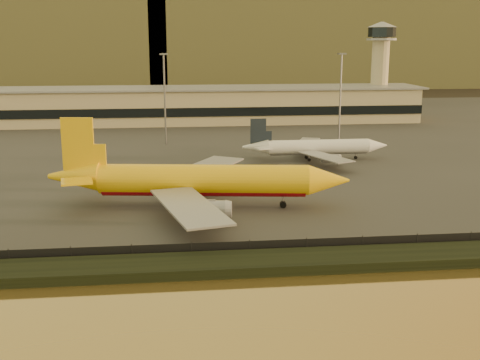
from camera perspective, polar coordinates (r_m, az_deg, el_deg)
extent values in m
plane|color=black|center=(95.68, -1.29, -4.69)|extent=(900.00, 900.00, 0.00)
cube|color=black|center=(79.50, -0.16, -7.95)|extent=(320.00, 7.00, 1.40)
cube|color=#2D2D2D|center=(188.16, -3.94, 4.21)|extent=(320.00, 220.00, 0.20)
cube|color=black|center=(83.01, -0.47, -6.58)|extent=(300.00, 0.05, 2.20)
cube|color=tan|center=(217.08, -4.34, 7.03)|extent=(160.00, 22.00, 12.00)
cube|color=black|center=(206.08, -4.21, 6.42)|extent=(160.00, 0.60, 3.00)
cube|color=gray|center=(216.50, -4.37, 8.69)|extent=(164.00, 24.00, 0.60)
cylinder|color=tan|center=(235.49, 13.08, 9.41)|extent=(6.40, 6.40, 30.00)
cylinder|color=black|center=(235.08, 13.30, 13.48)|extent=(10.40, 10.40, 3.50)
cone|color=gray|center=(235.13, 13.33, 14.15)|extent=(11.20, 11.20, 2.00)
cylinder|color=gray|center=(235.07, 13.26, 12.86)|extent=(11.20, 11.20, 0.80)
cylinder|color=slate|center=(171.51, -7.14, 7.51)|extent=(0.50, 0.50, 25.00)
cube|color=slate|center=(170.74, -7.27, 11.76)|extent=(2.20, 2.20, 0.40)
cylinder|color=slate|center=(176.22, 9.48, 7.59)|extent=(0.50, 0.50, 25.00)
cube|color=slate|center=(175.48, 9.64, 11.72)|extent=(2.20, 2.20, 0.40)
cube|color=olive|center=(441.77, 6.53, 13.85)|extent=(220.00, 160.00, 70.00)
cylinder|color=yellow|center=(106.28, -3.46, 0.05)|extent=(37.27, 10.43, 5.33)
cylinder|color=#A40911|center=(106.49, -3.46, -0.43)|extent=(36.09, 9.13, 4.16)
cone|color=yellow|center=(106.66, 8.41, -0.02)|extent=(7.85, 6.28, 5.33)
cone|color=yellow|center=(110.60, -15.45, 0.33)|extent=(9.88, 6.56, 5.33)
cube|color=yellow|center=(109.19, -15.12, 3.32)|extent=(5.64, 1.21, 9.32)
cube|color=yellow|center=(114.94, -13.73, 1.11)|extent=(6.82, 6.80, 0.32)
cube|color=yellow|center=(104.95, -15.22, -0.11)|extent=(5.92, 5.87, 0.32)
cube|color=gray|center=(120.37, -3.36, 1.16)|extent=(17.75, 23.55, 0.32)
cylinder|color=gray|center=(117.13, -2.25, 0.10)|extent=(6.50, 3.76, 2.93)
cube|color=gray|center=(92.93, -4.84, -2.49)|extent=(12.52, 24.10, 0.32)
cylinder|color=gray|center=(96.40, -3.08, -2.79)|extent=(6.50, 3.76, 2.93)
cylinder|color=black|center=(107.10, 4.11, -2.32)|extent=(1.29, 1.09, 1.17)
cylinder|color=slate|center=(106.94, 4.11, -2.01)|extent=(0.20, 0.20, 2.40)
cylinder|color=black|center=(105.49, -5.62, -2.60)|extent=(1.29, 1.09, 1.17)
cylinder|color=slate|center=(105.33, -5.63, -2.28)|extent=(0.20, 0.20, 2.40)
cylinder|color=black|center=(110.08, -5.32, -1.92)|extent=(1.29, 1.09, 1.17)
cylinder|color=slate|center=(109.92, -5.32, -1.61)|extent=(0.20, 0.20, 2.40)
cylinder|color=white|center=(149.92, 7.44, 3.16)|extent=(25.25, 3.60, 3.50)
cylinder|color=gray|center=(150.03, 7.43, 2.93)|extent=(24.54, 2.83, 2.73)
cone|color=white|center=(154.28, 12.89, 3.22)|extent=(4.92, 3.52, 3.50)
cone|color=white|center=(146.85, 1.46, 3.16)|extent=(6.32, 3.53, 3.50)
cube|color=#1A222F|center=(146.33, 1.74, 4.65)|extent=(3.86, 0.30, 6.13)
cube|color=white|center=(150.42, 1.80, 3.50)|extent=(4.35, 4.24, 0.21)
cube|color=white|center=(143.60, 2.21, 3.03)|extent=(4.37, 4.26, 0.21)
cube|color=gray|center=(159.09, 6.35, 3.54)|extent=(10.41, 16.47, 0.21)
cylinder|color=gray|center=(157.40, 7.16, 3.06)|extent=(4.21, 1.94, 1.93)
cube|color=gray|center=(140.69, 8.10, 2.22)|extent=(10.51, 16.46, 0.21)
cylinder|color=gray|center=(143.56, 8.53, 2.03)|extent=(4.21, 1.94, 1.93)
cylinder|color=black|center=(153.08, 10.91, 2.11)|extent=(0.77, 0.62, 0.77)
cylinder|color=slate|center=(153.00, 10.92, 2.26)|extent=(0.18, 0.18, 1.58)
cylinder|color=black|center=(148.34, 6.57, 1.92)|extent=(0.77, 0.62, 0.77)
cylinder|color=slate|center=(148.26, 6.57, 2.07)|extent=(0.18, 0.18, 1.58)
cylinder|color=black|center=(151.35, 6.30, 2.15)|extent=(0.77, 0.62, 0.77)
cylinder|color=slate|center=(151.28, 6.30, 2.30)|extent=(0.18, 0.18, 1.58)
cube|color=yellow|center=(126.06, 1.18, 0.29)|extent=(4.83, 2.82, 2.04)
cube|color=white|center=(130.95, -13.25, 0.33)|extent=(3.96, 2.72, 1.63)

